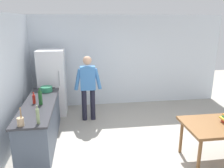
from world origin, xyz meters
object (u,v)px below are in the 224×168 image
at_px(person, 88,84).
at_px(utensil_jar, 21,121).
at_px(bottle_wine_green, 40,98).
at_px(bottle_vinegar_tall, 38,116).
at_px(bottle_sauce_red, 34,99).
at_px(cooking_pot, 46,89).
at_px(dining_table, 222,128).
at_px(refrigerator, 52,83).

height_order(person, utensil_jar, person).
bearing_deg(bottle_wine_green, bottle_vinegar_tall, -83.48).
bearing_deg(bottle_sauce_red, bottle_wine_green, -29.70).
bearing_deg(bottle_wine_green, cooking_pot, 90.29).
bearing_deg(bottle_vinegar_tall, utensil_jar, -169.34).
xyz_separation_m(dining_table, bottle_vinegar_tall, (-3.24, 0.16, 0.36)).
distance_m(refrigerator, bottle_sauce_red, 1.58).
height_order(refrigerator, bottle_vinegar_tall, refrigerator).
bearing_deg(bottle_sauce_red, bottle_vinegar_tall, -75.88).
distance_m(refrigerator, dining_table, 4.27).
bearing_deg(refrigerator, bottle_vinegar_tall, -88.76).
xyz_separation_m(refrigerator, person, (0.95, -0.55, 0.08)).
distance_m(bottle_vinegar_tall, bottle_wine_green, 0.90).
distance_m(person, utensil_jar, 2.35).
relative_size(dining_table, bottle_vinegar_tall, 4.37).
height_order(dining_table, bottle_vinegar_tall, bottle_vinegar_tall).
relative_size(refrigerator, dining_table, 1.29).
bearing_deg(bottle_sauce_red, utensil_jar, -91.22).
bearing_deg(person, dining_table, -42.41).
bearing_deg(cooking_pot, refrigerator, 86.16).
height_order(cooking_pot, bottle_sauce_red, bottle_sauce_red).
height_order(refrigerator, cooking_pot, refrigerator).
height_order(person, cooking_pot, person).
height_order(utensil_jar, bottle_vinegar_tall, same).
bearing_deg(cooking_pot, person, 12.19).
distance_m(dining_table, cooking_pot, 3.88).
bearing_deg(refrigerator, dining_table, -39.29).
height_order(bottle_vinegar_tall, bottle_wine_green, bottle_wine_green).
relative_size(dining_table, cooking_pot, 3.50).
bearing_deg(dining_table, bottle_vinegar_tall, 177.22).
bearing_deg(utensil_jar, refrigerator, 85.31).
bearing_deg(bottle_wine_green, person, 47.62).
distance_m(person, bottle_sauce_red, 1.52).
bearing_deg(dining_table, utensil_jar, 178.26).
height_order(refrigerator, dining_table, refrigerator).
distance_m(person, bottle_vinegar_tall, 2.18).
xyz_separation_m(cooking_pot, bottle_wine_green, (0.00, -0.88, 0.09)).
height_order(refrigerator, bottle_sauce_red, refrigerator).
relative_size(bottle_sauce_red, bottle_wine_green, 0.71).
bearing_deg(person, bottle_sauce_red, -138.44).
distance_m(dining_table, bottle_sauce_red, 3.68).
bearing_deg(utensil_jar, cooking_pot, 84.96).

